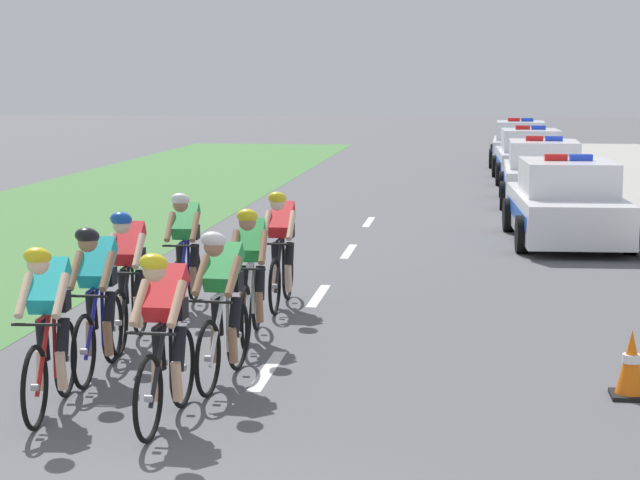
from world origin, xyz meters
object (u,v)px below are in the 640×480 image
(police_car_second, at_px, (543,175))
(police_car_furthest, at_px, (520,145))
(cyclist_eighth, at_px, (281,247))
(police_car_third, at_px, (530,157))
(cyclist_third, at_px, (97,298))
(police_car_nearest, at_px, (566,205))
(cyclist_fourth, at_px, (222,304))
(cyclist_lead, at_px, (49,326))
(traffic_cone_mid, at_px, (631,365))
(cyclist_second, at_px, (165,335))
(cyclist_fifth, at_px, (129,276))
(cyclist_sixth, at_px, (251,272))
(cyclist_seventh, at_px, (185,249))

(police_car_second, relative_size, police_car_furthest, 0.99)
(cyclist_eighth, distance_m, police_car_furthest, 24.86)
(cyclist_eighth, relative_size, police_car_third, 0.39)
(cyclist_third, relative_size, police_car_third, 0.39)
(police_car_nearest, height_order, police_car_furthest, same)
(cyclist_third, xyz_separation_m, cyclist_fourth, (1.29, -0.12, 0.00))
(cyclist_lead, relative_size, traffic_cone_mid, 2.69)
(cyclist_second, distance_m, police_car_nearest, 12.24)
(cyclist_fifth, bearing_deg, traffic_cone_mid, -14.99)
(cyclist_fourth, bearing_deg, cyclist_lead, -138.56)
(cyclist_second, relative_size, police_car_furthest, 0.39)
(traffic_cone_mid, bearing_deg, cyclist_second, -161.56)
(cyclist_fourth, relative_size, police_car_third, 0.39)
(cyclist_lead, bearing_deg, cyclist_eighth, 75.37)
(police_car_furthest, bearing_deg, cyclist_fifth, -101.49)
(cyclist_fourth, relative_size, cyclist_fifth, 1.00)
(cyclist_lead, xyz_separation_m, police_car_second, (5.41, 17.58, -0.11))
(cyclist_fifth, relative_size, traffic_cone_mid, 2.69)
(cyclist_second, bearing_deg, cyclist_fifth, 112.65)
(police_car_third, bearing_deg, cyclist_fourth, -100.43)
(cyclist_second, bearing_deg, cyclist_eighth, 88.06)
(cyclist_third, height_order, cyclist_fifth, same)
(cyclist_sixth, bearing_deg, traffic_cone_mid, -24.94)
(cyclist_lead, height_order, police_car_furthest, police_car_furthest)
(cyclist_third, bearing_deg, cyclist_fourth, -5.14)
(cyclist_seventh, height_order, traffic_cone_mid, cyclist_seventh)
(police_car_furthest, height_order, traffic_cone_mid, police_car_furthest)
(police_car_second, bearing_deg, police_car_furthest, 90.00)
(cyclist_third, bearing_deg, cyclist_eighth, 70.79)
(cyclist_lead, xyz_separation_m, cyclist_fourth, (1.31, 1.15, 0.00))
(police_car_third, bearing_deg, cyclist_second, -100.34)
(police_car_nearest, bearing_deg, cyclist_fourth, -112.08)
(police_car_furthest, relative_size, traffic_cone_mid, 6.97)
(cyclist_second, relative_size, cyclist_seventh, 1.00)
(cyclist_fourth, xyz_separation_m, traffic_cone_mid, (3.85, 0.00, -0.48))
(cyclist_lead, distance_m, cyclist_second, 1.12)
(cyclist_fifth, bearing_deg, cyclist_fourth, -45.87)
(police_car_second, xyz_separation_m, police_car_furthest, (-0.00, 11.80, 0.00))
(police_car_second, distance_m, police_car_furthest, 11.80)
(cyclist_fourth, relative_size, cyclist_seventh, 1.00)
(police_car_third, bearing_deg, cyclist_eighth, -102.57)
(cyclist_eighth, bearing_deg, cyclist_fifth, -119.68)
(cyclist_eighth, xyz_separation_m, traffic_cone_mid, (3.89, -3.71, -0.48))
(cyclist_lead, distance_m, police_car_furthest, 29.87)
(police_car_furthest, bearing_deg, police_car_third, -89.99)
(police_car_furthest, bearing_deg, cyclist_lead, -100.42)
(cyclist_third, xyz_separation_m, police_car_second, (5.39, 16.31, -0.11))
(cyclist_second, height_order, police_car_furthest, police_car_furthest)
(cyclist_eighth, distance_m, traffic_cone_mid, 5.40)
(cyclist_fifth, distance_m, police_car_nearest, 10.28)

